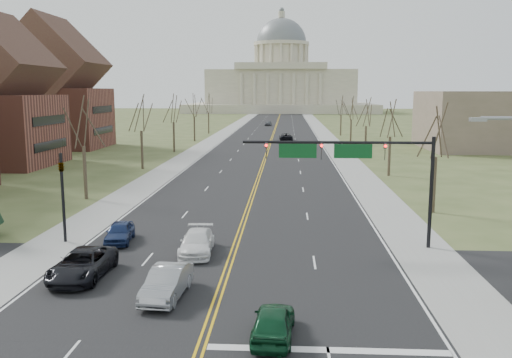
# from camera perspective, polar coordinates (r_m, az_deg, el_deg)

# --- Properties ---
(ground) EXTENTS (600.00, 600.00, 0.00)m
(ground) POSITION_cam_1_polar(r_m,az_deg,el_deg) (23.42, -5.40, -16.10)
(ground) COLOR #404D26
(ground) RESTS_ON ground
(road) EXTENTS (20.00, 380.00, 0.01)m
(road) POSITION_cam_1_polar(r_m,az_deg,el_deg) (131.34, 1.87, 4.85)
(road) COLOR black
(road) RESTS_ON ground
(cross_road) EXTENTS (120.00, 14.00, 0.01)m
(cross_road) POSITION_cam_1_polar(r_m,az_deg,el_deg) (28.90, -3.58, -11.03)
(cross_road) COLOR black
(cross_road) RESTS_ON ground
(sidewalk_left) EXTENTS (4.00, 380.00, 0.03)m
(sidewalk_left) POSITION_cam_1_polar(r_m,az_deg,el_deg) (132.19, -3.36, 4.87)
(sidewalk_left) COLOR gray
(sidewalk_left) RESTS_ON ground
(sidewalk_right) EXTENTS (4.00, 380.00, 0.03)m
(sidewalk_right) POSITION_cam_1_polar(r_m,az_deg,el_deg) (131.58, 7.12, 4.80)
(sidewalk_right) COLOR gray
(sidewalk_right) RESTS_ON ground
(center_line) EXTENTS (0.42, 380.00, 0.01)m
(center_line) POSITION_cam_1_polar(r_m,az_deg,el_deg) (131.34, 1.87, 4.86)
(center_line) COLOR gold
(center_line) RESTS_ON road
(edge_line_left) EXTENTS (0.15, 380.00, 0.01)m
(edge_line_left) POSITION_cam_1_polar(r_m,az_deg,el_deg) (131.95, -2.41, 4.87)
(edge_line_left) COLOR silver
(edge_line_left) RESTS_ON road
(edge_line_right) EXTENTS (0.15, 380.00, 0.01)m
(edge_line_right) POSITION_cam_1_polar(r_m,az_deg,el_deg) (131.45, 6.16, 4.81)
(edge_line_right) COLOR silver
(edge_line_right) RESTS_ON road
(stop_bar) EXTENTS (9.50, 0.50, 0.01)m
(stop_bar) POSITION_cam_1_polar(r_m,az_deg,el_deg) (22.34, 7.59, -17.41)
(stop_bar) COLOR silver
(stop_bar) RESTS_ON road
(capitol) EXTENTS (90.00, 60.00, 50.00)m
(capitol) POSITION_cam_1_polar(r_m,az_deg,el_deg) (270.88, 2.66, 10.10)
(capitol) COLOR beige
(capitol) RESTS_ON ground
(signal_mast) EXTENTS (12.12, 0.44, 7.20)m
(signal_mast) POSITION_cam_1_polar(r_m,az_deg,el_deg) (34.91, 10.07, 2.11)
(signal_mast) COLOR black
(signal_mast) RESTS_ON ground
(signal_left) EXTENTS (0.32, 0.36, 6.00)m
(signal_left) POSITION_cam_1_polar(r_m,az_deg,el_deg) (38.00, -19.71, -0.84)
(signal_left) COLOR black
(signal_left) RESTS_ON ground
(tree_r_0) EXTENTS (3.74, 3.74, 8.50)m
(tree_r_0) POSITION_cam_1_polar(r_m,az_deg,el_deg) (46.66, 18.49, 4.51)
(tree_r_0) COLOR #392C21
(tree_r_0) RESTS_ON ground
(tree_l_0) EXTENTS (3.96, 3.96, 9.00)m
(tree_l_0) POSITION_cam_1_polar(r_m,az_deg,el_deg) (52.50, -17.79, 5.44)
(tree_l_0) COLOR #392C21
(tree_l_0) RESTS_ON ground
(tree_r_1) EXTENTS (3.74, 3.74, 8.50)m
(tree_r_1) POSITION_cam_1_polar(r_m,az_deg,el_deg) (66.13, 14.00, 5.96)
(tree_r_1) COLOR #392C21
(tree_r_1) RESTS_ON ground
(tree_l_1) EXTENTS (3.96, 3.96, 9.00)m
(tree_l_1) POSITION_cam_1_polar(r_m,az_deg,el_deg) (71.51, -12.03, 6.57)
(tree_l_1) COLOR #392C21
(tree_l_1) RESTS_ON ground
(tree_r_2) EXTENTS (3.74, 3.74, 8.50)m
(tree_r_2) POSITION_cam_1_polar(r_m,az_deg,el_deg) (85.85, 11.55, 6.73)
(tree_r_2) COLOR #392C21
(tree_r_2) RESTS_ON ground
(tree_l_2) EXTENTS (3.96, 3.96, 9.00)m
(tree_l_2) POSITION_cam_1_polar(r_m,az_deg,el_deg) (90.94, -8.70, 7.19)
(tree_l_2) COLOR #392C21
(tree_l_2) RESTS_ON ground
(tree_r_3) EXTENTS (3.74, 3.74, 8.50)m
(tree_r_3) POSITION_cam_1_polar(r_m,az_deg,el_deg) (105.67, 10.01, 7.21)
(tree_r_3) COLOR #392C21
(tree_r_3) RESTS_ON ground
(tree_l_3) EXTENTS (3.96, 3.96, 9.00)m
(tree_l_3) POSITION_cam_1_polar(r_m,az_deg,el_deg) (110.57, -6.54, 7.58)
(tree_l_3) COLOR #392C21
(tree_l_3) RESTS_ON ground
(tree_r_4) EXTENTS (3.74, 3.74, 8.50)m
(tree_r_4) POSITION_cam_1_polar(r_m,az_deg,el_deg) (125.55, 8.96, 7.53)
(tree_r_4) COLOR #392C21
(tree_r_4) RESTS_ON ground
(tree_l_4) EXTENTS (3.96, 3.96, 9.00)m
(tree_l_4) POSITION_cam_1_polar(r_m,az_deg,el_deg) (130.32, -5.03, 7.84)
(tree_l_4) COLOR #392C21
(tree_l_4) RESTS_ON ground
(bldg_left_far) EXTENTS (17.10, 14.28, 23.25)m
(bldg_left_far) POSITION_cam_1_polar(r_m,az_deg,el_deg) (103.52, -20.44, 8.40)
(bldg_left_far) COLOR brown
(bldg_left_far) RESTS_ON ground
(bldg_right_mass) EXTENTS (25.00, 20.00, 10.00)m
(bldg_right_mass) POSITION_cam_1_polar(r_m,az_deg,el_deg) (103.74, 24.14, 5.66)
(bldg_right_mass) COLOR #6B5D4C
(bldg_right_mass) RESTS_ON ground
(car_nb_inner_lead) EXTENTS (1.90, 4.17, 1.39)m
(car_nb_inner_lead) POSITION_cam_1_polar(r_m,az_deg,el_deg) (22.81, 1.83, -14.83)
(car_nb_inner_lead) COLOR #0E3D21
(car_nb_inner_lead) RESTS_ON road
(car_sb_inner_lead) EXTENTS (1.91, 4.64, 1.49)m
(car_sb_inner_lead) POSITION_cam_1_polar(r_m,az_deg,el_deg) (27.28, -9.36, -10.71)
(car_sb_inner_lead) COLOR #93959A
(car_sb_inner_lead) RESTS_ON road
(car_sb_outer_lead) EXTENTS (2.55, 5.45, 1.51)m
(car_sb_outer_lead) POSITION_cam_1_polar(r_m,az_deg,el_deg) (31.05, -17.81, -8.53)
(car_sb_outer_lead) COLOR black
(car_sb_outer_lead) RESTS_ON road
(car_sb_inner_second) EXTENTS (2.21, 4.90, 1.39)m
(car_sb_inner_second) POSITION_cam_1_polar(r_m,az_deg,el_deg) (34.08, -6.24, -6.66)
(car_sb_inner_second) COLOR white
(car_sb_inner_second) RESTS_ON road
(car_sb_outer_second) EXTENTS (2.05, 4.14, 1.36)m
(car_sb_outer_second) POSITION_cam_1_polar(r_m,az_deg,el_deg) (37.49, -14.16, -5.44)
(car_sb_outer_second) COLOR navy
(car_sb_outer_second) RESTS_ON road
(car_far_nb) EXTENTS (2.82, 5.60, 1.52)m
(car_far_nb) POSITION_cam_1_polar(r_m,az_deg,el_deg) (111.49, 3.17, 4.46)
(car_far_nb) COLOR black
(car_far_nb) RESTS_ON road
(car_far_sb) EXTENTS (2.11, 4.28, 1.40)m
(car_far_sb) POSITION_cam_1_polar(r_m,az_deg,el_deg) (159.84, 1.29, 5.89)
(car_far_sb) COLOR #575A60
(car_far_sb) RESTS_ON road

